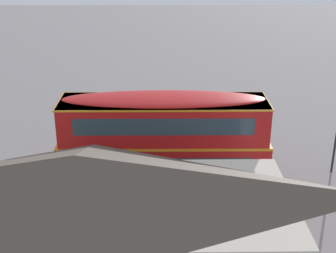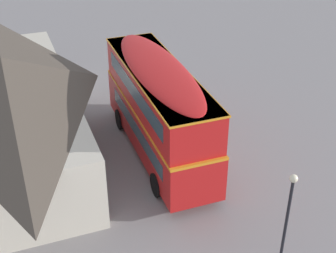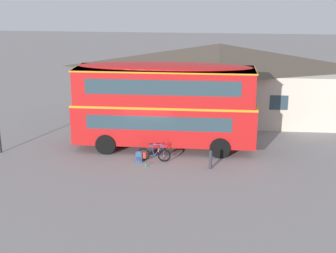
# 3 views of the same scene
# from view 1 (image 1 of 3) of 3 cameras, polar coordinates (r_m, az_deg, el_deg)

# --- Properties ---
(ground_plane) EXTENTS (120.00, 120.00, 0.00)m
(ground_plane) POSITION_cam_1_polar(r_m,az_deg,el_deg) (24.29, 1.42, -6.60)
(ground_plane) COLOR gray
(double_decker_bus) EXTENTS (9.91, 2.74, 4.79)m
(double_decker_bus) POSITION_cam_1_polar(r_m,az_deg,el_deg) (22.63, -0.53, -1.40)
(double_decker_bus) COLOR black
(double_decker_bus) RESTS_ON ground
(touring_bicycle) EXTENTS (1.77, 0.46, 1.01)m
(touring_bicycle) POSITION_cam_1_polar(r_m,az_deg,el_deg) (25.44, 0.46, -4.23)
(touring_bicycle) COLOR black
(touring_bicycle) RESTS_ON ground
(backpack_on_ground) EXTENTS (0.36, 0.32, 0.59)m
(backpack_on_ground) POSITION_cam_1_polar(r_m,az_deg,el_deg) (25.62, 1.95, -4.21)
(backpack_on_ground) COLOR #2D4C7A
(backpack_on_ground) RESTS_ON ground
(water_bottle_green_metal) EXTENTS (0.07, 0.07, 0.23)m
(water_bottle_green_metal) POSITION_cam_1_polar(r_m,az_deg,el_deg) (26.31, 0.94, -3.92)
(water_bottle_green_metal) COLOR green
(water_bottle_green_metal) RESTS_ON ground
(pub_building) EXTENTS (15.22, 6.53, 5.00)m
(pub_building) POSITION_cam_1_polar(r_m,az_deg,el_deg) (17.08, -10.56, -10.81)
(pub_building) COLOR beige
(pub_building) RESTS_ON ground
(kerb_bollard) EXTENTS (0.16, 0.16, 0.97)m
(kerb_bollard) POSITION_cam_1_polar(r_m,az_deg,el_deg) (26.19, -6.15, -3.22)
(kerb_bollard) COLOR #333338
(kerb_bollard) RESTS_ON ground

